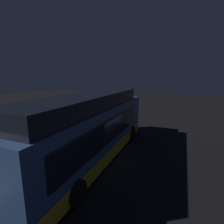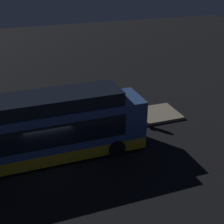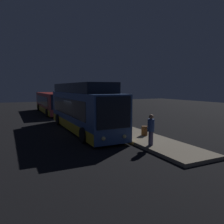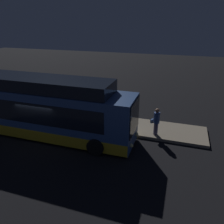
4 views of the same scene
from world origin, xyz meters
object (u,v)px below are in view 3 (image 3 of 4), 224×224
at_px(bus_second, 51,103).
at_px(sign_post, 108,109).
at_px(bus_lead, 82,109).
at_px(trash_bin, 144,131).
at_px(suitcase, 122,125).
at_px(passenger_boarding, 151,129).
at_px(passenger_waiting, 125,116).

height_order(bus_second, sign_post, bus_second).
height_order(bus_lead, trash_bin, bus_lead).
bearing_deg(trash_bin, bus_lead, -146.80).
xyz_separation_m(bus_lead, suitcase, (1.89, 2.74, -1.23)).
bearing_deg(bus_lead, sign_post, 94.22).
xyz_separation_m(passenger_boarding, suitcase, (-5.12, 0.88, -0.63)).
distance_m(bus_lead, passenger_boarding, 7.27).
xyz_separation_m(suitcase, trash_bin, (2.75, 0.30, -0.02)).
xyz_separation_m(passenger_boarding, sign_post, (-7.19, 0.57, 0.46)).
bearing_deg(passenger_waiting, suitcase, 71.39).
bearing_deg(passenger_boarding, bus_second, 118.14).
bearing_deg(trash_bin, bus_second, -170.69).
bearing_deg(passenger_boarding, passenger_waiting, 98.92).
bearing_deg(passenger_waiting, sign_post, -33.22).
distance_m(bus_second, suitcase, 16.03).
relative_size(bus_lead, suitcase, 12.86).
xyz_separation_m(passenger_waiting, sign_post, (-1.57, -0.84, 0.46)).
relative_size(passenger_waiting, sign_post, 0.77).
height_order(passenger_boarding, suitcase, passenger_boarding).
bearing_deg(bus_lead, bus_second, -180.00).
xyz_separation_m(bus_second, suitcase, (15.77, 2.74, -0.84)).
height_order(bus_lead, passenger_waiting, bus_lead).
xyz_separation_m(bus_second, passenger_boarding, (20.89, 1.86, -0.21)).
distance_m(bus_second, passenger_boarding, 20.97).
xyz_separation_m(passenger_boarding, trash_bin, (-2.37, 1.17, -0.65)).
xyz_separation_m(bus_lead, sign_post, (-0.18, 2.44, -0.14)).
height_order(passenger_waiting, trash_bin, passenger_waiting).
relative_size(passenger_boarding, trash_bin, 2.77).
xyz_separation_m(sign_post, trash_bin, (4.82, 0.60, -1.11)).
bearing_deg(trash_bin, passenger_boarding, -26.40).
relative_size(bus_second, suitcase, 13.11).
bearing_deg(passenger_boarding, suitcase, 103.30).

